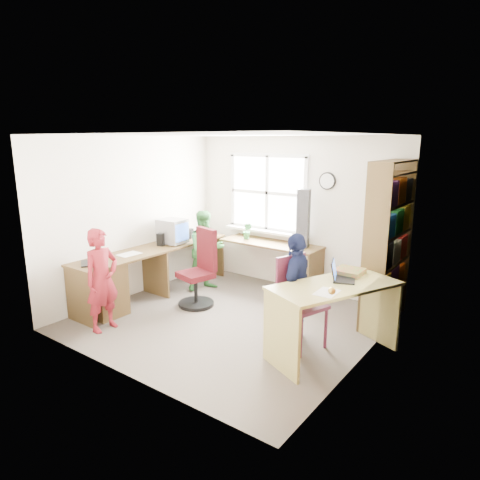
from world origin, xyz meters
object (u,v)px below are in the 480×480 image
at_px(person_green, 206,251).
at_px(cd_tower, 303,218).
at_px(swivel_chair, 200,273).
at_px(potted_plant, 247,231).
at_px(person_red, 102,280).
at_px(crt_monitor, 173,231).
at_px(bookshelf, 388,248).
at_px(person_navy, 296,288).
at_px(l_desk, 144,275).
at_px(right_desk, 334,304).
at_px(laptop_right, 340,275).
at_px(laptop_left, 94,260).
at_px(wooden_chair, 297,298).

bearing_deg(person_green, cd_tower, -38.10).
distance_m(swivel_chair, potted_plant, 1.26).
relative_size(cd_tower, person_red, 0.68).
relative_size(crt_monitor, person_red, 0.32).
relative_size(bookshelf, person_navy, 1.60).
distance_m(potted_plant, person_red, 2.58).
relative_size(l_desk, swivel_chair, 2.65).
xyz_separation_m(l_desk, person_green, (0.26, 1.05, 0.18)).
height_order(right_desk, person_green, person_green).
height_order(right_desk, person_navy, person_navy).
bearing_deg(laptop_right, bookshelf, -30.36).
height_order(person_red, person_navy, person_navy).
relative_size(swivel_chair, laptop_left, 2.68).
distance_m(l_desk, person_green, 1.10).
distance_m(laptop_left, person_navy, 2.68).
xyz_separation_m(l_desk, right_desk, (2.80, 0.23, 0.14)).
height_order(crt_monitor, cd_tower, cd_tower).
xyz_separation_m(bookshelf, potted_plant, (-2.35, 0.22, -0.11)).
relative_size(crt_monitor, person_navy, 0.32).
xyz_separation_m(bookshelf, crt_monitor, (-3.12, -0.72, -0.06)).
bearing_deg(person_navy, laptop_right, 88.83).
relative_size(crt_monitor, potted_plant, 1.53).
distance_m(laptop_left, person_red, 0.47).
relative_size(l_desk, right_desk, 1.87).
bearing_deg(right_desk, l_desk, -151.17).
height_order(crt_monitor, person_red, person_red).
xyz_separation_m(laptop_left, potted_plant, (0.82, 2.35, 0.09)).
bearing_deg(person_green, crt_monitor, 148.61).
xyz_separation_m(swivel_chair, laptop_right, (2.15, -0.09, 0.40)).
height_order(bookshelf, wooden_chair, bookshelf).
bearing_deg(potted_plant, l_desk, -109.93).
relative_size(l_desk, person_red, 2.27).
height_order(l_desk, wooden_chair, wooden_chair).
bearing_deg(crt_monitor, swivel_chair, -22.69).
bearing_deg(crt_monitor, laptop_right, -11.24).
bearing_deg(l_desk, swivel_chair, 38.41).
bearing_deg(laptop_left, wooden_chair, 52.99).
xyz_separation_m(right_desk, person_green, (-2.54, 0.83, 0.04)).
bearing_deg(person_green, l_desk, -170.14).
relative_size(l_desk, person_green, 2.32).
bearing_deg(laptop_left, laptop_right, 53.51).
height_order(swivel_chair, person_green, person_green).
bearing_deg(bookshelf, laptop_left, -146.02).
bearing_deg(l_desk, bookshelf, 26.43).
relative_size(crt_monitor, laptop_left, 1.01).
bearing_deg(wooden_chair, swivel_chair, -170.41).
height_order(right_desk, bookshelf, bookshelf).
height_order(potted_plant, person_green, person_green).
bearing_deg(laptop_left, swivel_chair, 88.15).
bearing_deg(person_navy, person_green, -123.52).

